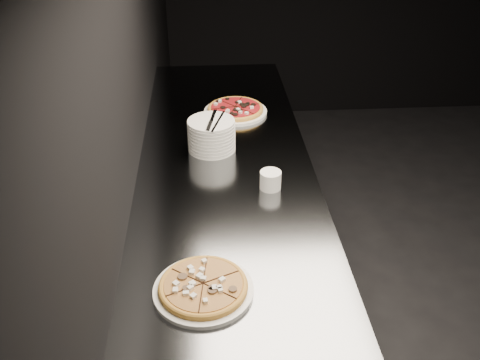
{
  "coord_description": "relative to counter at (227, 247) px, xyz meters",
  "views": [
    {
      "loc": [
        -2.21,
        -1.98,
        2.07
      ],
      "look_at": [
        -2.08,
        -0.18,
        0.95
      ],
      "focal_mm": 40.0,
      "sensor_mm": 36.0,
      "label": 1
    }
  ],
  "objects": [
    {
      "name": "wall_left",
      "position": [
        -0.37,
        0.0,
        0.94
      ],
      "size": [
        0.02,
        5.0,
        2.8
      ],
      "primitive_type": "cube",
      "color": "black",
      "rests_on": "floor"
    },
    {
      "name": "pizza_tomato",
      "position": [
        0.07,
        0.51,
        0.48
      ],
      "size": [
        0.34,
        0.34,
        0.04
      ],
      "rotation": [
        0.0,
        0.0,
        0.2
      ],
      "color": "white",
      "rests_on": "counter"
    },
    {
      "name": "cutlery",
      "position": [
        -0.05,
        0.12,
        0.6
      ],
      "size": [
        0.11,
        0.21,
        0.01
      ],
      "rotation": [
        0.0,
        0.0,
        -0.18
      ],
      "color": "silver",
      "rests_on": "plate_stack"
    },
    {
      "name": "counter",
      "position": [
        0.0,
        0.0,
        0.0
      ],
      "size": [
        0.74,
        2.44,
        0.92
      ],
      "color": "slate",
      "rests_on": "floor"
    },
    {
      "name": "plate_stack",
      "position": [
        -0.05,
        0.13,
        0.53
      ],
      "size": [
        0.21,
        0.21,
        0.14
      ],
      "color": "white",
      "rests_on": "counter"
    },
    {
      "name": "ramekin",
      "position": [
        0.17,
        -0.21,
        0.5
      ],
      "size": [
        0.08,
        0.08,
        0.07
      ],
      "color": "white",
      "rests_on": "counter"
    },
    {
      "name": "pizza_mushroom",
      "position": [
        -0.1,
        -0.77,
        0.48
      ],
      "size": [
        0.36,
        0.36,
        0.04
      ],
      "rotation": [
        0.0,
        0.0,
        0.41
      ],
      "color": "white",
      "rests_on": "counter"
    }
  ]
}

